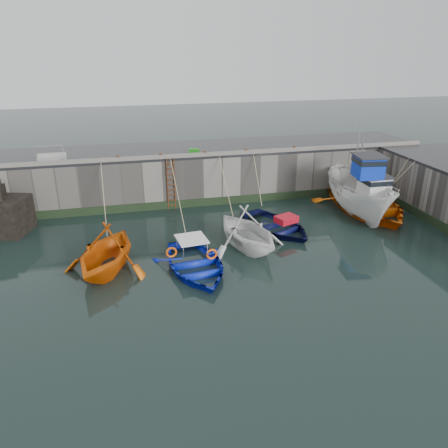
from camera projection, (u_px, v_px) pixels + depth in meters
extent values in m
plane|color=black|center=(248.00, 284.00, 18.61)|extent=(120.00, 120.00, 0.00)
cube|color=slate|center=(196.00, 172.00, 29.27)|extent=(30.00, 5.00, 3.00)
cube|color=black|center=(195.00, 149.00, 28.66)|extent=(30.00, 5.00, 0.16)
cube|color=slate|center=(202.00, 155.00, 26.48)|extent=(30.00, 0.30, 0.20)
cube|color=black|center=(204.00, 202.00, 27.47)|extent=(30.00, 0.08, 0.50)
cube|color=black|center=(4.00, 216.00, 23.39)|extent=(2.96, 2.83, 1.90)
cylinder|color=#3F1E0F|center=(167.00, 184.00, 26.44)|extent=(0.07, 0.07, 3.20)
cylinder|color=#3F1E0F|center=(175.00, 184.00, 26.53)|extent=(0.07, 0.07, 3.20)
cube|color=#3F1E0F|center=(172.00, 205.00, 26.98)|extent=(0.44, 0.06, 0.05)
cube|color=#3F1E0F|center=(172.00, 200.00, 26.86)|extent=(0.44, 0.06, 0.05)
cube|color=#3F1E0F|center=(172.00, 195.00, 26.73)|extent=(0.44, 0.06, 0.05)
cube|color=#3F1E0F|center=(171.00, 190.00, 26.60)|extent=(0.44, 0.06, 0.05)
cube|color=#3F1E0F|center=(171.00, 185.00, 26.48)|extent=(0.44, 0.06, 0.05)
cube|color=#3F1E0F|center=(171.00, 179.00, 26.35)|extent=(0.44, 0.06, 0.05)
cube|color=#3F1E0F|center=(171.00, 174.00, 26.22)|extent=(0.44, 0.06, 0.05)
cube|color=#3F1E0F|center=(170.00, 169.00, 26.10)|extent=(0.44, 0.06, 0.05)
cube|color=#3F1E0F|center=(170.00, 163.00, 25.97)|extent=(0.44, 0.06, 0.05)
imported|color=#E2610B|center=(108.00, 270.00, 19.78)|extent=(5.53, 5.89, 2.49)
imported|color=#0C21BC|center=(195.00, 270.00, 19.80)|extent=(4.11, 5.38, 1.04)
imported|color=silver|center=(246.00, 247.00, 21.97)|extent=(5.22, 5.65, 2.48)
imported|color=#090D3B|center=(276.00, 230.00, 24.05)|extent=(5.02, 5.85, 1.02)
imported|color=silver|center=(360.00, 197.00, 25.89)|extent=(3.75, 7.61, 2.82)
cube|color=#0D2EC3|center=(368.00, 167.00, 24.57)|extent=(1.60, 1.68, 1.20)
cube|color=black|center=(369.00, 161.00, 24.44)|extent=(1.67, 1.75, 0.28)
cube|color=#262628|center=(370.00, 156.00, 24.33)|extent=(1.82, 1.91, 0.08)
cylinder|color=#A5A8AD|center=(358.00, 144.00, 25.88)|extent=(0.08, 0.08, 3.00)
imported|color=orange|center=(366.00, 204.00, 26.63)|extent=(5.28, 7.34, 1.51)
cube|color=white|center=(374.00, 186.00, 25.58)|extent=(1.42, 1.51, 1.20)
cube|color=black|center=(375.00, 180.00, 25.44)|extent=(1.48, 1.58, 0.28)
cube|color=#262628|center=(376.00, 176.00, 25.33)|extent=(1.62, 1.72, 0.08)
cylinder|color=#A5A8AD|center=(360.00, 164.00, 26.85)|extent=(0.08, 0.08, 3.00)
cube|color=#1C7B16|center=(194.00, 151.00, 27.12)|extent=(0.72, 0.58, 0.30)
cylinder|color=#A5A8AD|center=(36.00, 155.00, 24.70)|extent=(0.05, 0.05, 1.00)
cylinder|color=#A5A8AD|center=(64.00, 153.00, 25.02)|extent=(0.05, 0.05, 1.00)
cylinder|color=#A5A8AD|center=(48.00, 146.00, 24.68)|extent=(1.50, 0.05, 0.05)
cube|color=gray|center=(52.00, 159.00, 25.46)|extent=(1.60, 0.35, 0.18)
cube|color=gray|center=(52.00, 155.00, 25.71)|extent=(1.60, 0.35, 0.18)
cylinder|color=#3F1E0F|center=(118.00, 158.00, 25.48)|extent=(0.18, 0.18, 0.28)
cylinder|color=#3F1E0F|center=(161.00, 156.00, 26.02)|extent=(0.18, 0.18, 0.28)
cylinder|color=#3F1E0F|center=(205.00, 153.00, 26.60)|extent=(0.18, 0.18, 0.28)
cylinder|color=#3F1E0F|center=(246.00, 151.00, 27.16)|extent=(0.18, 0.18, 0.28)
cylinder|color=#3F1E0F|center=(294.00, 148.00, 27.84)|extent=(0.18, 0.18, 0.28)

